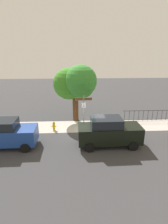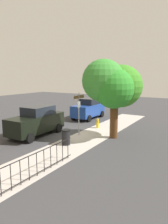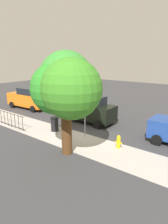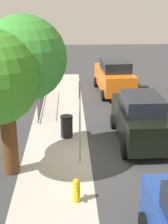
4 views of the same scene
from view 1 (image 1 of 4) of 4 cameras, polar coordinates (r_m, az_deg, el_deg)
name	(u,v)px [view 1 (image 1 of 4)]	position (r m, az deg, el deg)	size (l,w,h in m)	color
ground_plane	(88,132)	(15.17, 1.16, -6.48)	(60.00, 60.00, 0.00)	#38383A
sidewalk_strip	(108,126)	(16.59, 7.77, -4.32)	(24.00, 2.60, 0.00)	#B1A9A1
street_sign	(84,106)	(14.73, -0.08, 1.77)	(1.39, 0.07, 3.11)	#9EA0A5
shade_tree	(76,83)	(16.66, -2.51, 9.11)	(4.00, 3.73, 5.40)	#523219
car_blue	(7,134)	(13.77, -23.50, -6.35)	(4.08, 2.00, 2.04)	navy
car_black	(109,132)	(12.95, 7.93, -6.26)	(4.49, 1.99, 2.12)	black
iron_fence	(148,115)	(18.43, 19.72, -1.01)	(5.06, 0.04, 1.07)	black
fire_hydrant	(54,126)	(15.64, -9.58, -4.40)	(0.42, 0.22, 0.78)	yellow
trash_bin	(109,122)	(16.04, 8.07, -3.28)	(0.55, 0.55, 0.98)	black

